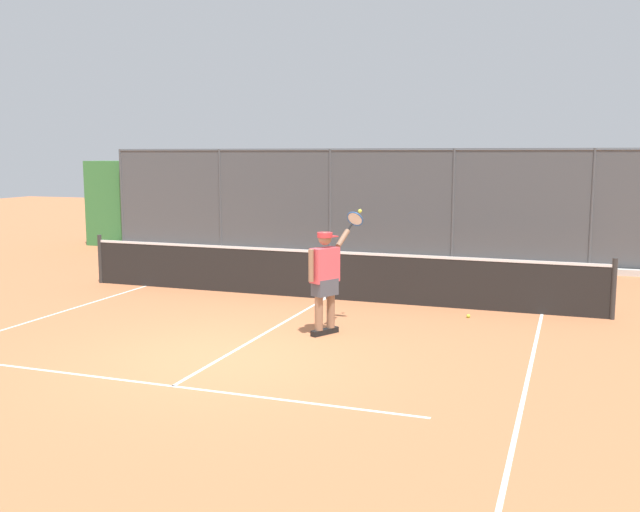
{
  "coord_description": "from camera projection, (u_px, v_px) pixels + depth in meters",
  "views": [
    {
      "loc": [
        -4.56,
        8.74,
        2.84
      ],
      "look_at": [
        -0.37,
        -3.01,
        1.05
      ],
      "focal_mm": 40.2,
      "sensor_mm": 36.0,
      "label": 1
    }
  ],
  "objects": [
    {
      "name": "tennis_net",
      "position": [
        325.0,
        274.0,
        14.04
      ],
      "size": [
        10.6,
        0.09,
        1.07
      ],
      "color": "#2D2D2D",
      "rests_on": "ground"
    },
    {
      "name": "fence_backdrop",
      "position": [
        395.0,
        211.0,
        19.29
      ],
      "size": [
        19.48,
        1.37,
        2.97
      ],
      "color": "#474C51",
      "rests_on": "ground"
    },
    {
      "name": "tennis_player",
      "position": [
        326.0,
        275.0,
        11.22
      ],
      "size": [
        0.6,
        1.33,
        1.92
      ],
      "rotation": [
        0.0,
        0.0,
        -2.06
      ],
      "color": "black",
      "rests_on": "ground"
    },
    {
      "name": "court_line_markings",
      "position": [
        161.0,
        393.0,
        8.55
      ],
      "size": [
        8.25,
        10.38,
        0.01
      ],
      "color": "white",
      "rests_on": "ground"
    },
    {
      "name": "ground_plane",
      "position": [
        223.0,
        357.0,
        10.07
      ],
      "size": [
        60.0,
        60.0,
        0.0
      ],
      "primitive_type": "plane",
      "color": "#B76B42"
    },
    {
      "name": "tennis_ball_near_net",
      "position": [
        468.0,
        316.0,
        12.47
      ],
      "size": [
        0.07,
        0.07,
        0.07
      ],
      "primitive_type": "sphere",
      "color": "#C1D138",
      "rests_on": "ground"
    }
  ]
}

